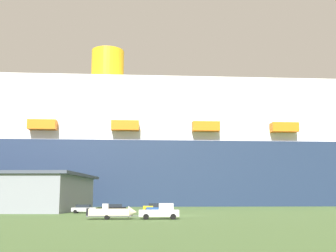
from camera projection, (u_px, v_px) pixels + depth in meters
ground_plane at (175, 209)px, 97.70m from camera, size 600.00×600.00×0.00m
cruise_ship at (197, 153)px, 135.95m from camera, size 241.23×36.94×54.40m
pickup_truck at (161, 212)px, 57.78m from camera, size 5.60×2.29×2.20m
small_boat_on_trailer at (114, 212)px, 57.46m from camera, size 7.86×2.06×2.15m
parked_car_yellow_taxi at (154, 207)px, 88.38m from camera, size 4.75×2.38×1.58m
parked_car_silver_sedan at (84, 209)px, 76.74m from camera, size 4.61×2.32×1.58m
parked_car_blue_suv at (159, 208)px, 78.60m from camera, size 4.79×2.20×1.58m
parked_car_black_coupe at (114, 208)px, 80.85m from camera, size 4.88×2.58×1.58m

